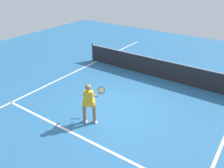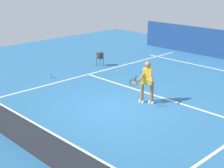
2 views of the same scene
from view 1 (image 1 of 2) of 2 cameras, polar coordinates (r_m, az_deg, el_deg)
ground_plane at (r=9.37m, az=1.06°, el=-6.24°), size 25.23×25.23×0.00m
service_line_marking at (r=8.05m, az=-7.44°, el=-12.80°), size 7.85×0.10×0.01m
sideline_left_marking at (r=11.72m, az=-15.06°, el=-0.01°), size 0.10×17.41×0.01m
sideline_right_marking at (r=8.30m, az=24.90°, el=-14.14°), size 0.10×17.41×0.01m
court_net at (r=12.05m, az=11.03°, el=3.84°), size 8.53×0.08×1.08m
tennis_player at (r=8.26m, az=-5.58°, el=-4.38°), size 0.68×1.14×1.55m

